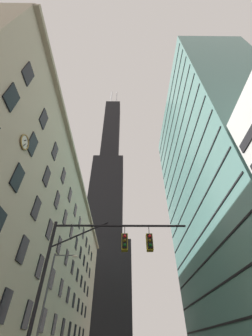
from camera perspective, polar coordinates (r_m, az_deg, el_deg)
station_building at (r=42.92m, az=-26.41°, el=-20.74°), size 17.56×64.96×27.81m
dark_skyscraper at (r=109.17m, az=-5.78°, el=-13.80°), size 25.38×25.38×179.77m
glass_office_midrise at (r=49.78m, az=24.31°, el=-2.44°), size 15.85×37.45×59.79m
traffic_signal_mast at (r=13.53m, az=-6.29°, el=-23.04°), size 8.77×0.63×7.77m
street_lamppost at (r=23.12m, az=-20.31°, el=-29.88°), size 2.45×0.32×8.75m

